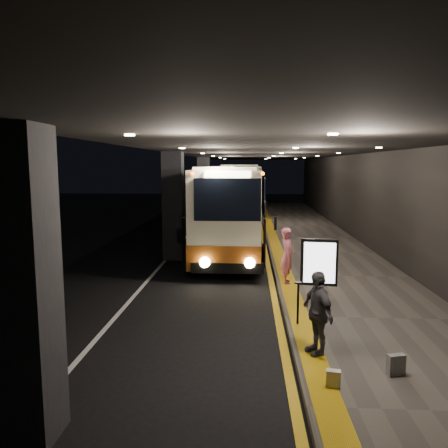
{
  "coord_description": "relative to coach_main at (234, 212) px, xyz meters",
  "views": [
    {
      "loc": [
        1.58,
        -13.62,
        3.86
      ],
      "look_at": [
        0.67,
        2.31,
        1.7
      ],
      "focal_mm": 35.0,
      "sensor_mm": 36.0,
      "label": 1
    }
  ],
  "objects": [
    {
      "name": "coach_second",
      "position": [
        0.15,
        10.65,
        0.04
      ],
      "size": [
        2.54,
        12.02,
        3.78
      ],
      "rotation": [
        0.0,
        0.0,
        -0.0
      ],
      "color": "beige",
      "rests_on": "ground"
    },
    {
      "name": "support_columns",
      "position": [
        -2.4,
        -2.02,
        0.43
      ],
      "size": [
        0.8,
        24.8,
        4.4
      ],
      "color": "black",
      "rests_on": "ground"
    },
    {
      "name": "passenger_boarding",
      "position": [
        1.9,
        -6.1,
        -0.74
      ],
      "size": [
        0.43,
        0.65,
        1.77
      ],
      "primitive_type": "imported",
      "rotation": [
        0.0,
        0.0,
        1.56
      ],
      "color": "#D86476",
      "rests_on": "sidewalk"
    },
    {
      "name": "sidewalk",
      "position": [
        3.85,
        -1.02,
        -1.7
      ],
      "size": [
        4.5,
        50.0,
        0.15
      ],
      "primitive_type": "cube",
      "color": "#514C44",
      "rests_on": "ground"
    },
    {
      "name": "stanchion_post",
      "position": [
        1.85,
        -9.7,
        -1.12
      ],
      "size": [
        0.05,
        0.05,
        1.0
      ],
      "primitive_type": "cylinder",
      "color": "black",
      "rests_on": "sidewalk"
    },
    {
      "name": "terminal_wall",
      "position": [
        6.1,
        -1.02,
        1.23
      ],
      "size": [
        0.1,
        50.0,
        6.0
      ],
      "primitive_type": "cube",
      "color": "black",
      "rests_on": "ground"
    },
    {
      "name": "tactile_strip",
      "position": [
        1.95,
        -1.02,
        -1.62
      ],
      "size": [
        0.5,
        50.0,
        0.01
      ],
      "primitive_type": "cube",
      "color": "gold",
      "rests_on": "sidewalk"
    },
    {
      "name": "kerb_stripe_yellow",
      "position": [
        1.45,
        -1.02,
        -1.77
      ],
      "size": [
        0.18,
        50.0,
        0.01
      ],
      "primitive_type": "cube",
      "color": "gold",
      "rests_on": "ground"
    },
    {
      "name": "info_sign",
      "position": [
        2.43,
        -8.98,
        -0.33
      ],
      "size": [
        0.91,
        0.23,
        1.91
      ],
      "rotation": [
        0.0,
        0.0,
        -0.13
      ],
      "color": "black",
      "rests_on": "sidewalk"
    },
    {
      "name": "lane_line_white",
      "position": [
        -2.7,
        -1.02,
        -1.77
      ],
      "size": [
        0.12,
        50.0,
        0.01
      ],
      "primitive_type": "cube",
      "color": "silver",
      "rests_on": "ground"
    },
    {
      "name": "ground",
      "position": [
        -0.9,
        -6.02,
        -1.77
      ],
      "size": [
        90.0,
        90.0,
        0.0
      ],
      "primitive_type": "plane",
      "color": "black"
    },
    {
      "name": "canopy",
      "position": [
        1.6,
        -1.02,
        2.83
      ],
      "size": [
        9.0,
        50.0,
        0.4
      ],
      "primitive_type": "cube",
      "color": "black",
      "rests_on": "support_columns"
    },
    {
      "name": "passenger_waiting_grey",
      "position": [
        2.05,
        -11.3,
        -0.79
      ],
      "size": [
        0.84,
        1.1,
        1.67
      ],
      "primitive_type": "imported",
      "rotation": [
        0.0,
        0.0,
        -1.18
      ],
      "color": "#464449",
      "rests_on": "sidewalk"
    },
    {
      "name": "coach_main",
      "position": [
        0.0,
        0.0,
        0.0
      ],
      "size": [
        2.69,
        11.9,
        3.69
      ],
      "rotation": [
        0.0,
        0.0,
        -0.02
      ],
      "color": "beige",
      "rests_on": "ground"
    },
    {
      "name": "bag_plain",
      "position": [
        2.13,
        -12.64,
        -1.47
      ],
      "size": [
        0.26,
        0.18,
        0.29
      ],
      "primitive_type": "cube",
      "rotation": [
        0.0,
        0.0,
        -0.2
      ],
      "color": "silver",
      "rests_on": "sidewalk"
    },
    {
      "name": "bag_polka",
      "position": [
        3.32,
        -12.14,
        -1.43
      ],
      "size": [
        0.34,
        0.21,
        0.38
      ],
      "primitive_type": "cube",
      "rotation": [
        0.0,
        0.0,
        0.27
      ],
      "color": "black",
      "rests_on": "sidewalk"
    }
  ]
}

